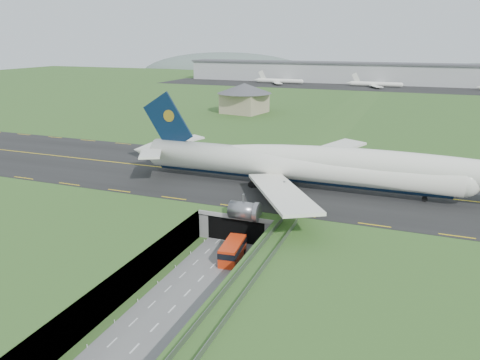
% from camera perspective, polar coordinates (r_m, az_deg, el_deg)
% --- Properties ---
extents(ground, '(900.00, 900.00, 0.00)m').
position_cam_1_polar(ground, '(87.72, -2.48, -9.68)').
color(ground, '#2C5221').
rests_on(ground, ground).
extents(airfield_deck, '(800.00, 800.00, 6.00)m').
position_cam_1_polar(airfield_deck, '(86.42, -2.51, -7.90)').
color(airfield_deck, gray).
rests_on(airfield_deck, ground).
extents(trench_road, '(12.00, 75.00, 0.20)m').
position_cam_1_polar(trench_road, '(81.66, -4.63, -11.79)').
color(trench_road, slate).
rests_on(trench_road, ground).
extents(taxiway, '(800.00, 44.00, 0.18)m').
position_cam_1_polar(taxiway, '(114.35, 4.11, 0.02)').
color(taxiway, black).
rests_on(taxiway, airfield_deck).
extents(tunnel_portal, '(17.00, 22.30, 6.00)m').
position_cam_1_polar(tunnel_portal, '(100.60, 1.31, -4.00)').
color(tunnel_portal, gray).
rests_on(tunnel_portal, ground).
extents(guideway, '(3.00, 53.00, 7.05)m').
position_cam_1_polar(guideway, '(65.97, -0.36, -14.04)').
color(guideway, '#A8A8A3').
rests_on(guideway, ground).
extents(jumbo_jet, '(103.07, 64.83, 21.44)m').
position_cam_1_polar(jumbo_jet, '(106.11, 10.38, 1.64)').
color(jumbo_jet, white).
rests_on(jumbo_jet, ground).
extents(shuttle_tram, '(4.15, 8.83, 3.45)m').
position_cam_1_polar(shuttle_tram, '(86.65, -0.91, -8.63)').
color(shuttle_tram, red).
rests_on(shuttle_tram, ground).
extents(service_building, '(29.16, 29.16, 13.61)m').
position_cam_1_polar(service_building, '(217.56, 0.55, 10.27)').
color(service_building, tan).
rests_on(service_building, ground).
extents(cargo_terminal, '(320.00, 67.00, 15.60)m').
position_cam_1_polar(cargo_terminal, '(373.33, 16.67, 12.35)').
color(cargo_terminal, '#B2B2B2').
rests_on(cargo_terminal, ground).
extents(distant_hills, '(700.00, 91.00, 60.00)m').
position_cam_1_polar(distant_hills, '(504.61, 25.27, 10.43)').
color(distant_hills, slate).
rests_on(distant_hills, ground).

